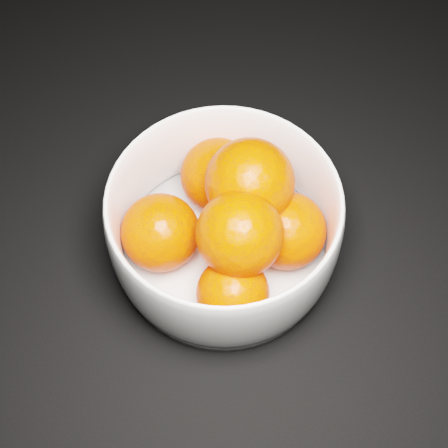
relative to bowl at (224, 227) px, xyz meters
The scene contains 3 objects.
ground 0.32m from the bowl, 128.67° to the left, with size 3.00×3.00×0.00m, color black.
bowl is the anchor object (origin of this frame).
orange_pile 0.01m from the bowl, 58.17° to the left, with size 0.17×0.17×0.12m.
Camera 1 is at (0.38, -0.49, 0.57)m, focal length 50.00 mm.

